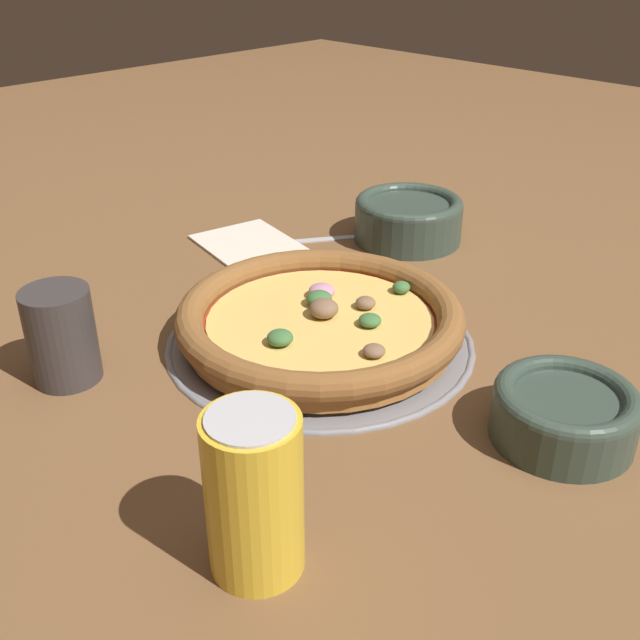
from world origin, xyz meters
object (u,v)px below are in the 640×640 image
at_px(bowl_near, 564,412).
at_px(bowl_far, 408,218).
at_px(pizza, 320,320).
at_px(pizza_tray, 320,339).
at_px(fork, 295,241).
at_px(beverage_can, 254,494).
at_px(napkin, 248,243).
at_px(drinking_cup, 61,336).

relative_size(bowl_near, bowl_far, 0.84).
distance_m(pizza, bowl_far, 0.30).
distance_m(pizza_tray, bowl_far, 0.31).
xyz_separation_m(fork, beverage_can, (0.40, -0.41, 0.06)).
bearing_deg(beverage_can, pizza_tray, 126.95).
bearing_deg(bowl_near, bowl_far, 146.24).
distance_m(pizza_tray, fork, 0.27).
bearing_deg(bowl_near, fork, 164.21).
bearing_deg(fork, napkin, -2.94).
height_order(pizza_tray, fork, pizza_tray).
bearing_deg(pizza, fork, 142.27).
distance_m(fork, beverage_can, 0.58).
xyz_separation_m(pizza_tray, drinking_cup, (-0.12, -0.22, 0.04)).
xyz_separation_m(pizza_tray, napkin, (-0.25, 0.11, 0.00)).
bearing_deg(pizza, napkin, 155.74).
relative_size(bowl_near, beverage_can, 0.99).
bearing_deg(pizza_tray, napkin, 155.69).
bearing_deg(pizza_tray, drinking_cup, -119.37).
distance_m(bowl_far, beverage_can, 0.61).
bearing_deg(drinking_cup, napkin, 110.98).
xyz_separation_m(bowl_far, napkin, (-0.14, -0.17, -0.03)).
height_order(bowl_far, drinking_cup, drinking_cup).
relative_size(pizza_tray, bowl_near, 2.64).
distance_m(pizza_tray, bowl_near, 0.26).
bearing_deg(pizza_tray, fork, 142.22).
relative_size(bowl_far, beverage_can, 1.18).
xyz_separation_m(bowl_near, beverage_can, (-0.08, -0.28, 0.03)).
bearing_deg(napkin, fork, 54.30).
relative_size(pizza, beverage_can, 2.41).
relative_size(napkin, fork, 1.08).
bearing_deg(pizza, pizza_tray, -115.37).
relative_size(bowl_near, drinking_cup, 1.30).
distance_m(bowl_near, napkin, 0.52).
height_order(fork, beverage_can, beverage_can).
bearing_deg(bowl_near, pizza, -173.03).
height_order(napkin, fork, napkin).
xyz_separation_m(pizza_tray, bowl_near, (0.26, 0.03, 0.02)).
distance_m(pizza_tray, pizza, 0.02).
bearing_deg(pizza, bowl_far, 111.84).
relative_size(fork, beverage_can, 1.18).
xyz_separation_m(bowl_far, fork, (-0.10, -0.12, -0.03)).
bearing_deg(fork, pizza_tray, 84.98).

